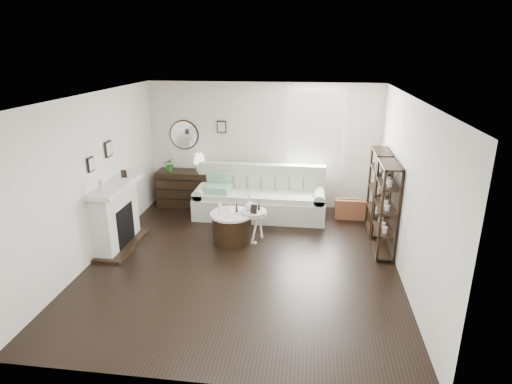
# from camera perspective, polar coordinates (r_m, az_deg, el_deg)

# --- Properties ---
(room) EXTENTS (5.50, 5.50, 5.50)m
(room) POSITION_cam_1_polar(r_m,az_deg,el_deg) (9.18, 5.50, 7.45)
(room) COLOR black
(room) RESTS_ON ground
(fireplace) EXTENTS (0.50, 1.40, 1.84)m
(fireplace) POSITION_cam_1_polar(r_m,az_deg,el_deg) (7.93, -18.14, -3.26)
(fireplace) COLOR silver
(fireplace) RESTS_ON ground
(shelf_unit_far) EXTENTS (0.30, 0.80, 1.60)m
(shelf_unit_far) POSITION_cam_1_polar(r_m,az_deg,el_deg) (8.36, 16.00, 0.01)
(shelf_unit_far) COLOR black
(shelf_unit_far) RESTS_ON ground
(shelf_unit_near) EXTENTS (0.30, 0.80, 1.60)m
(shelf_unit_near) POSITION_cam_1_polar(r_m,az_deg,el_deg) (7.53, 16.91, -2.19)
(shelf_unit_near) COLOR black
(shelf_unit_near) RESTS_ON ground
(sofa) EXTENTS (2.69, 0.93, 1.05)m
(sofa) POSITION_cam_1_polar(r_m,az_deg,el_deg) (8.97, 0.54, -1.03)
(sofa) COLOR #A9B3A0
(sofa) RESTS_ON ground
(quilt) EXTENTS (0.60, 0.51, 0.14)m
(quilt) POSITION_cam_1_polar(r_m,az_deg,el_deg) (8.91, -5.19, 0.52)
(quilt) COLOR #23815B
(quilt) RESTS_ON sofa
(suitcase) EXTENTS (0.63, 0.21, 0.42)m
(suitcase) POSITION_cam_1_polar(r_m,az_deg,el_deg) (9.05, 12.47, -2.25)
(suitcase) COLOR brown
(suitcase) RESTS_ON ground
(dresser) EXTENTS (1.20, 0.51, 0.80)m
(dresser) POSITION_cam_1_polar(r_m,az_deg,el_deg) (9.66, -9.41, 0.51)
(dresser) COLOR black
(dresser) RESTS_ON ground
(table_lamp) EXTENTS (0.27, 0.27, 0.40)m
(table_lamp) POSITION_cam_1_polar(r_m,az_deg,el_deg) (9.40, -7.56, 3.89)
(table_lamp) COLOR #F2E5CC
(table_lamp) RESTS_ON dresser
(potted_plant) EXTENTS (0.31, 0.28, 0.30)m
(potted_plant) POSITION_cam_1_polar(r_m,az_deg,el_deg) (9.55, -11.40, 3.61)
(potted_plant) COLOR #26631C
(potted_plant) RESTS_ON dresser
(drum_table) EXTENTS (0.78, 0.78, 0.54)m
(drum_table) POSITION_cam_1_polar(r_m,az_deg,el_deg) (7.84, -3.25, -4.65)
(drum_table) COLOR black
(drum_table) RESTS_ON ground
(pedestal_table) EXTENTS (0.48, 0.48, 0.58)m
(pedestal_table) POSITION_cam_1_polar(r_m,az_deg,el_deg) (7.75, -0.32, -2.86)
(pedestal_table) COLOR silver
(pedestal_table) RESTS_ON ground
(eiffel_drum) EXTENTS (0.14, 0.14, 0.20)m
(eiffel_drum) POSITION_cam_1_polar(r_m,az_deg,el_deg) (7.74, -2.59, -2.02)
(eiffel_drum) COLOR black
(eiffel_drum) RESTS_ON drum_table
(bottle_drum) EXTENTS (0.06, 0.06, 0.27)m
(bottle_drum) POSITION_cam_1_polar(r_m,az_deg,el_deg) (7.65, -4.85, -2.08)
(bottle_drum) COLOR silver
(bottle_drum) RESTS_ON drum_table
(card_frame_drum) EXTENTS (0.15, 0.08, 0.18)m
(card_frame_drum) POSITION_cam_1_polar(r_m,az_deg,el_deg) (7.54, -3.97, -2.71)
(card_frame_drum) COLOR white
(card_frame_drum) RESTS_ON drum_table
(eiffel_ped) EXTENTS (0.12, 0.12, 0.20)m
(eiffel_ped) POSITION_cam_1_polar(r_m,az_deg,el_deg) (7.71, 0.40, -1.77)
(eiffel_ped) COLOR black
(eiffel_ped) RESTS_ON pedestal_table
(flask_ped) EXTENTS (0.16, 0.16, 0.29)m
(flask_ped) POSITION_cam_1_polar(r_m,az_deg,el_deg) (7.71, -0.92, -1.43)
(flask_ped) COLOR silver
(flask_ped) RESTS_ON pedestal_table
(card_frame_ped) EXTENTS (0.13, 0.08, 0.16)m
(card_frame_ped) POSITION_cam_1_polar(r_m,az_deg,el_deg) (7.58, -0.30, -2.30)
(card_frame_ped) COLOR black
(card_frame_ped) RESTS_ON pedestal_table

